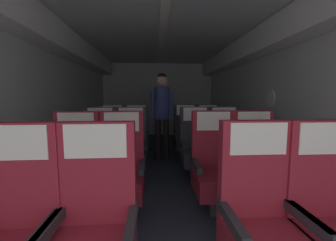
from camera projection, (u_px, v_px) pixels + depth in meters
name	position (u px, v px, depth m)	size (l,w,h in m)	color
ground	(163.00, 174.00, 3.33)	(3.66, 7.38, 0.02)	#2D3342
fuselage_shell	(162.00, 69.00, 3.43)	(3.54, 7.03, 2.31)	silver
seat_a_left_window	(11.00, 236.00, 1.15)	(0.48, 0.48, 1.05)	#38383D
seat_a_left_aisle	(95.00, 231.00, 1.19)	(0.48, 0.48, 1.05)	#38383D
seat_a_right_aisle	(332.00, 223.00, 1.28)	(0.48, 0.48, 1.05)	#38383D
seat_a_right_window	(262.00, 224.00, 1.26)	(0.48, 0.48, 1.05)	#38383D
seat_b_left_window	(75.00, 173.00, 2.10)	(0.48, 0.48, 1.05)	#38383D
seat_b_left_aisle	(122.00, 171.00, 2.16)	(0.48, 0.48, 1.05)	#38383D
seat_b_right_aisle	(256.00, 168.00, 2.25)	(0.48, 0.48, 1.05)	#38383D
seat_b_right_window	(215.00, 169.00, 2.23)	(0.48, 0.48, 1.05)	#38383D
seat_c_left_window	(100.00, 149.00, 3.08)	(0.48, 0.48, 1.05)	#38383D
seat_c_left_aisle	(131.00, 149.00, 3.10)	(0.48, 0.48, 1.05)	#38383D
seat_c_right_aisle	(225.00, 147.00, 3.20)	(0.48, 0.48, 1.05)	#38383D
seat_c_right_window	(196.00, 148.00, 3.18)	(0.48, 0.48, 1.05)	#38383D
seat_d_left_window	(112.00, 137.00, 4.05)	(0.48, 0.48, 1.05)	#38383D
seat_d_left_aisle	(137.00, 137.00, 4.07)	(0.48, 0.48, 1.05)	#38383D
seat_d_right_aisle	(209.00, 136.00, 4.16)	(0.48, 0.48, 1.05)	#38383D
seat_d_right_window	(186.00, 136.00, 4.16)	(0.48, 0.48, 1.05)	#38383D
flight_attendant	(162.00, 106.00, 4.01)	(0.43, 0.28, 1.65)	black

